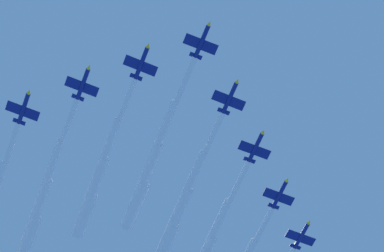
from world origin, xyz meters
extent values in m
cylinder|color=navy|center=(13.71, -17.08, 188.93)|extent=(7.96, 6.18, 1.13)
cone|color=yellow|center=(17.81, -20.03, 188.93)|extent=(1.68, 1.63, 1.07)
cylinder|color=black|center=(9.86, -14.30, 188.93)|extent=(0.98, 1.04, 0.85)
ellipsoid|color=black|center=(15.33, -18.23, 189.39)|extent=(2.00, 1.74, 0.70)
cube|color=navy|center=(13.27, -16.76, 188.88)|extent=(7.10, 8.39, 0.38)
cube|color=yellow|center=(15.52, -13.64, 188.83)|extent=(2.28, 1.91, 0.12)
cube|color=yellow|center=(11.03, -19.89, 189.06)|extent=(2.28, 1.91, 0.12)
cube|color=navy|center=(10.64, -14.87, 188.93)|extent=(2.76, 3.24, 0.19)
cube|color=yellow|center=(10.66, -14.85, 189.88)|extent=(1.24, 0.96, 1.90)
cylinder|color=white|center=(4.40, -10.38, 188.93)|extent=(12.82, 9.80, 1.44)
cylinder|color=white|center=(-6.19, -3.12, 188.93)|extent=(13.24, 10.38, 2.16)
cylinder|color=white|center=(-16.36, 4.72, 188.92)|extent=(13.66, 10.96, 2.88)
cylinder|color=white|center=(-26.53, 12.58, 188.91)|extent=(14.08, 11.55, 3.60)
cylinder|color=navy|center=(11.99, -1.40, 187.18)|extent=(7.98, 6.24, 1.18)
cone|color=yellow|center=(16.08, -4.37, 187.18)|extent=(1.71, 1.67, 1.12)
cylinder|color=black|center=(8.14, 1.39, 187.18)|extent=(1.00, 1.07, 0.88)
ellipsoid|color=black|center=(13.61, -2.54, 187.65)|extent=(2.01, 1.77, 0.73)
cube|color=navy|center=(11.55, -1.09, 187.13)|extent=(7.11, 8.38, 0.75)
cube|color=yellow|center=(13.81, 2.03, 186.92)|extent=(2.28, 1.92, 0.15)
cube|color=yellow|center=(9.30, -4.19, 187.48)|extent=(2.28, 1.92, 0.15)
cube|color=navy|center=(8.93, 0.82, 187.18)|extent=(2.77, 3.24, 0.33)
cube|color=yellow|center=(8.97, 0.87, 188.13)|extent=(1.28, 1.03, 1.90)
cylinder|color=white|center=(3.03, 5.10, 187.18)|extent=(12.08, 9.34, 1.50)
cylinder|color=white|center=(-6.88, 11.92, 187.20)|extent=(12.52, 9.94, 2.25)
cylinder|color=white|center=(-16.38, 19.32, 187.17)|extent=(12.96, 10.55, 3.00)
cylinder|color=white|center=(-25.85, 26.74, 187.14)|extent=(13.40, 11.15, 3.74)
cylinder|color=navy|center=(-1.70, -20.44, 188.78)|extent=(8.00, 6.20, 1.18)
cone|color=yellow|center=(2.41, -23.38, 188.78)|extent=(1.71, 1.67, 1.12)
cylinder|color=black|center=(-5.56, -17.67, 188.78)|extent=(1.00, 1.07, 0.88)
ellipsoid|color=black|center=(-0.07, -21.56, 189.25)|extent=(2.02, 1.76, 0.73)
cube|color=navy|center=(-2.14, -20.13, 188.73)|extent=(7.08, 8.39, 0.77)
cube|color=yellow|center=(0.10, -17.00, 188.51)|extent=(2.28, 1.91, 0.15)
cube|color=yellow|center=(-4.37, -23.24, 189.09)|extent=(2.28, 1.91, 0.15)
cube|color=navy|center=(-4.77, -18.24, 188.78)|extent=(2.76, 3.24, 0.34)
cube|color=yellow|center=(-4.73, -18.18, 189.73)|extent=(1.29, 1.03, 1.90)
cylinder|color=white|center=(-10.72, -13.98, 188.78)|extent=(12.17, 9.31, 1.50)
cylinder|color=white|center=(-20.72, -7.18, 188.80)|extent=(12.61, 9.92, 2.25)
cylinder|color=white|center=(-30.31, 0.19, 188.77)|extent=(13.05, 10.53, 3.00)
cylinder|color=white|center=(-39.88, 7.59, 188.74)|extent=(13.49, 11.14, 3.75)
cylinder|color=navy|center=(10.27, 14.28, 187.42)|extent=(7.94, 6.24, 1.14)
cone|color=yellow|center=(14.34, 11.30, 187.42)|extent=(1.69, 1.64, 1.08)
cylinder|color=black|center=(6.43, 17.08, 187.42)|extent=(0.99, 1.05, 0.86)
ellipsoid|color=black|center=(11.88, 13.12, 187.88)|extent=(2.00, 1.76, 0.71)
cube|color=navy|center=(9.83, 14.60, 187.37)|extent=(7.14, 8.37, 0.47)
cube|color=yellow|center=(12.10, 17.70, 187.29)|extent=(2.27, 1.93, 0.13)
cube|color=yellow|center=(7.56, 11.49, 187.59)|extent=(2.27, 1.93, 0.13)
cube|color=navy|center=(7.22, 16.51, 187.42)|extent=(2.78, 3.23, 0.22)
cube|color=yellow|center=(7.24, 16.54, 188.37)|extent=(1.24, 0.98, 1.90)
cylinder|color=white|center=(0.97, 21.08, 187.42)|extent=(12.86, 9.96, 1.45)
cylinder|color=white|center=(-9.64, 28.48, 187.43)|extent=(13.29, 10.54, 2.18)
cylinder|color=navy|center=(-17.11, -23.80, 188.62)|extent=(8.03, 6.08, 1.13)
cone|color=yellow|center=(-12.97, -26.69, 188.62)|extent=(1.68, 1.63, 1.07)
cylinder|color=black|center=(-21.00, -21.08, 188.62)|extent=(0.98, 1.04, 0.85)
ellipsoid|color=black|center=(-15.48, -24.92, 189.09)|extent=(2.00, 1.73, 0.70)
cube|color=navy|center=(-17.55, -23.49, 188.57)|extent=(7.02, 8.43, 0.38)
cube|color=yellow|center=(-15.35, -20.33, 188.54)|extent=(2.29, 1.89, 0.12)
cube|color=yellow|center=(-19.76, -26.64, 188.75)|extent=(2.29, 1.89, 0.12)
cube|color=navy|center=(-20.21, -21.63, 188.62)|extent=(2.74, 3.25, 0.19)
cube|color=yellow|center=(-20.19, -21.61, 189.57)|extent=(1.25, 0.94, 1.90)
cylinder|color=white|center=(-26.47, -17.26, 188.62)|extent=(12.82, 9.56, 1.44)
cylinder|color=white|center=(-37.07, -10.22, 188.63)|extent=(13.24, 10.15, 2.16)
cylinder|color=white|center=(-47.27, -2.59, 188.62)|extent=(13.65, 10.74, 2.88)
cylinder|color=white|center=(-57.45, 5.06, 188.61)|extent=(14.06, 11.33, 3.60)
cylinder|color=navy|center=(8.54, 29.96, 187.29)|extent=(7.95, 6.25, 1.16)
cone|color=yellow|center=(12.62, 26.98, 187.29)|extent=(1.70, 1.65, 1.10)
cylinder|color=black|center=(4.71, 32.76, 187.29)|extent=(1.00, 1.05, 0.87)
ellipsoid|color=black|center=(10.16, 28.81, 187.76)|extent=(2.00, 1.76, 0.72)
cube|color=navy|center=(8.11, 30.27, 187.24)|extent=(7.14, 8.37, 0.58)
cube|color=yellow|center=(10.38, 33.38, 187.11)|extent=(2.27, 1.93, 0.14)
cube|color=yellow|center=(5.84, 27.17, 187.51)|extent=(2.27, 1.93, 0.14)
cube|color=navy|center=(5.49, 32.19, 187.29)|extent=(2.78, 3.23, 0.27)
cube|color=yellow|center=(5.52, 32.23, 188.24)|extent=(1.26, 1.00, 1.90)
cylinder|color=white|center=(-0.15, 36.32, 187.29)|extent=(11.49, 8.96, 1.47)
cylinder|color=navy|center=(-32.52, -27.16, 186.04)|extent=(8.02, 6.09, 1.13)
cone|color=yellow|center=(-28.38, -30.05, 186.04)|extent=(1.68, 1.63, 1.07)
cylinder|color=black|center=(-36.41, -24.43, 186.04)|extent=(0.98, 1.04, 0.85)
ellipsoid|color=black|center=(-30.89, -28.28, 186.51)|extent=(2.00, 1.73, 0.70)
cube|color=navy|center=(-32.97, -26.85, 185.99)|extent=(7.03, 8.43, 0.38)
cube|color=yellow|center=(-30.76, -23.69, 185.95)|extent=(2.29, 1.89, 0.12)
cube|color=yellow|center=(-35.17, -30.00, 186.17)|extent=(2.29, 1.89, 0.12)
cube|color=navy|center=(-35.62, -24.99, 186.04)|extent=(2.74, 3.25, 0.19)
cube|color=yellow|center=(-35.60, -24.97, 186.99)|extent=(1.25, 0.95, 1.90)
cylinder|color=white|center=(-41.74, -20.71, 186.04)|extent=(12.50, 9.35, 1.44)
cylinder|color=navy|center=(6.82, 45.64, 188.39)|extent=(7.97, 6.17, 1.13)
cone|color=yellow|center=(10.92, 42.69, 188.39)|extent=(1.68, 1.63, 1.08)
cylinder|color=black|center=(2.96, 48.41, 188.39)|extent=(0.98, 1.04, 0.85)
ellipsoid|color=black|center=(8.44, 44.49, 188.85)|extent=(2.00, 1.74, 0.70)
cube|color=navy|center=(6.38, 45.95, 188.34)|extent=(7.10, 8.40, 0.39)
cube|color=yellow|center=(8.63, 49.08, 188.29)|extent=(2.28, 1.91, 0.12)
cube|color=yellow|center=(4.14, 42.83, 188.52)|extent=(2.28, 1.91, 0.12)
cube|color=navy|center=(3.75, 47.84, 188.39)|extent=(2.76, 3.24, 0.20)
cube|color=yellow|center=(3.77, 47.87, 189.34)|extent=(1.24, 0.96, 1.90)
camera|label=1|loc=(40.47, -63.03, 33.75)|focal=62.98mm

